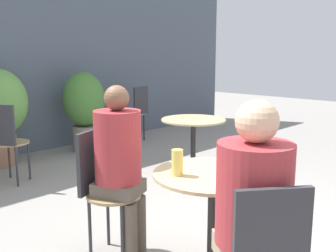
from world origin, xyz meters
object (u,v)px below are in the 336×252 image
(beer_glass_0, at_px, (230,151))
(beer_glass_1, at_px, (177,163))
(cafe_table_near, at_px, (213,197))
(potted_plant_2, at_px, (84,105))
(seated_person_1, at_px, (252,207))
(bistro_chair_0, at_px, (102,181))
(beer_glass_2, at_px, (242,170))
(cafe_table_far, at_px, (193,133))
(bistro_chair_3, at_px, (137,109))
(bistro_chair_2, at_px, (6,136))
(seated_person_0, at_px, (120,158))

(beer_glass_0, xyz_separation_m, beer_glass_1, (-0.43, 0.09, -0.01))
(cafe_table_near, height_order, beer_glass_1, beer_glass_1)
(cafe_table_near, distance_m, potted_plant_2, 3.70)
(seated_person_1, xyz_separation_m, beer_glass_0, (0.63, 0.57, 0.05))
(cafe_table_near, xyz_separation_m, bistro_chair_0, (-0.32, 0.75, 0.01))
(beer_glass_1, bearing_deg, beer_glass_2, -66.21)
(potted_plant_2, bearing_deg, beer_glass_0, -108.43)
(cafe_table_far, distance_m, bistro_chair_0, 1.94)
(cafe_table_far, relative_size, potted_plant_2, 0.63)
(bistro_chair_0, relative_size, beer_glass_0, 5.09)
(cafe_table_near, xyz_separation_m, cafe_table_far, (1.49, 1.43, -0.01))
(cafe_table_far, bearing_deg, potted_plant_2, 93.77)
(cafe_table_far, relative_size, seated_person_1, 0.59)
(seated_person_1, distance_m, beer_glass_2, 0.47)
(bistro_chair_3, bearing_deg, beer_glass_1, 44.46)
(cafe_table_far, distance_m, bistro_chair_2, 2.08)
(cafe_table_near, distance_m, bistro_chair_2, 2.75)
(bistro_chair_3, distance_m, beer_glass_2, 4.32)
(beer_glass_1, bearing_deg, seated_person_0, 97.59)
(seated_person_1, xyz_separation_m, beer_glass_1, (0.21, 0.66, 0.04))
(bistro_chair_2, distance_m, bistro_chair_3, 2.54)
(bistro_chair_2, bearing_deg, beer_glass_1, 145.50)
(bistro_chair_0, relative_size, seated_person_1, 0.73)
(bistro_chair_0, distance_m, potted_plant_2, 3.17)
(cafe_table_near, height_order, potted_plant_2, potted_plant_2)
(bistro_chair_0, bearing_deg, beer_glass_2, -96.86)
(bistro_chair_3, xyz_separation_m, beer_glass_0, (-2.11, -3.32, 0.24))
(cafe_table_near, distance_m, beer_glass_0, 0.34)
(seated_person_1, height_order, beer_glass_1, seated_person_1)
(seated_person_0, relative_size, potted_plant_2, 1.05)
(bistro_chair_0, distance_m, seated_person_1, 1.29)
(bistro_chair_3, bearing_deg, beer_glass_2, 49.16)
(bistro_chair_0, height_order, beer_glass_0, bistro_chair_0)
(seated_person_1, xyz_separation_m, beer_glass_2, (0.37, 0.30, 0.04))
(seated_person_1, bearing_deg, potted_plant_2, -76.90)
(seated_person_0, xyz_separation_m, potted_plant_2, (1.62, 2.82, -0.04))
(seated_person_0, relative_size, seated_person_1, 0.99)
(bistro_chair_3, relative_size, beer_glass_0, 5.09)
(potted_plant_2, bearing_deg, seated_person_0, -119.89)
(bistro_chair_3, bearing_deg, potted_plant_2, -11.52)
(bistro_chair_0, distance_m, seated_person_0, 0.24)
(cafe_table_far, height_order, beer_glass_2, beer_glass_2)
(seated_person_1, bearing_deg, beer_glass_0, -100.85)
(beer_glass_2, xyz_separation_m, potted_plant_2, (1.40, 3.67, -0.08))
(bistro_chair_3, relative_size, beer_glass_1, 5.60)
(bistro_chair_0, bearing_deg, beer_glass_0, -75.05)
(cafe_table_near, relative_size, beer_glass_0, 4.27)
(bistro_chair_3, relative_size, seated_person_1, 0.73)
(seated_person_0, height_order, seated_person_1, seated_person_1)
(seated_person_1, bearing_deg, bistro_chair_2, -57.78)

